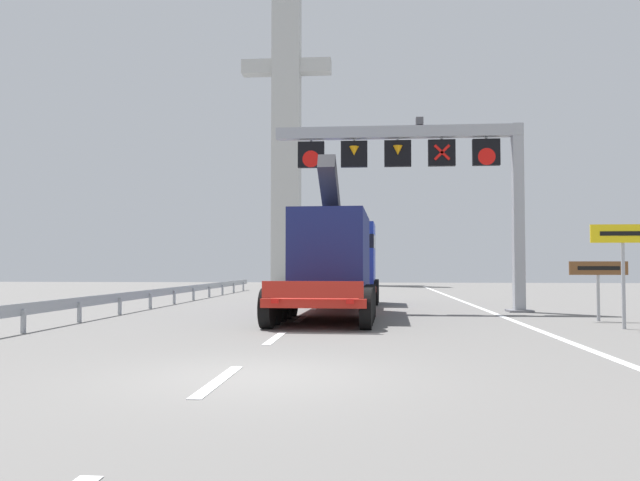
{
  "coord_description": "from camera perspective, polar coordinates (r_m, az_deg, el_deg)",
  "views": [
    {
      "loc": [
        1.76,
        -9.68,
        1.71
      ],
      "look_at": [
        -0.11,
        13.44,
        2.66
      ],
      "focal_mm": 35.17,
      "sensor_mm": 36.0,
      "label": 1
    }
  ],
  "objects": [
    {
      "name": "ground",
      "position": [
        9.99,
        -5.72,
        -12.19
      ],
      "size": [
        112.0,
        112.0,
        0.0
      ],
      "primitive_type": "plane",
      "color": "slate"
    },
    {
      "name": "overhead_lane_gantry",
      "position": [
        24.43,
        9.95,
        6.97
      ],
      "size": [
        9.64,
        0.9,
        7.39
      ],
      "color": "#9EA0A5",
      "rests_on": "ground"
    },
    {
      "name": "lane_markings",
      "position": [
        23.23,
        -0.98,
        -6.55
      ],
      "size": [
        0.2,
        41.35,
        0.01
      ],
      "color": "silver",
      "rests_on": "ground"
    },
    {
      "name": "tourist_info_sign_brown",
      "position": [
        21.36,
        23.99,
        -2.86
      ],
      "size": [
        1.77,
        0.15,
        1.86
      ],
      "color": "#9EA0A5",
      "rests_on": "ground"
    },
    {
      "name": "edge_line_right",
      "position": [
        22.2,
        16.26,
        -6.66
      ],
      "size": [
        0.2,
        63.0,
        0.01
      ],
      "primitive_type": "cube",
      "color": "silver",
      "rests_on": "ground"
    },
    {
      "name": "exit_sign_yellow",
      "position": [
        18.95,
        25.87,
        -0.65
      ],
      "size": [
        1.74,
        0.15,
        2.85
      ],
      "color": "#9EA0A5",
      "rests_on": "ground"
    },
    {
      "name": "guardrail_left",
      "position": [
        27.66,
        -14.19,
        -4.66
      ],
      "size": [
        0.13,
        36.98,
        0.76
      ],
      "color": "#999EA3",
      "rests_on": "ground"
    },
    {
      "name": "heavy_haul_truck_red",
      "position": [
        24.41,
        1.7,
        -1.69
      ],
      "size": [
        3.41,
        14.13,
        5.3
      ],
      "color": "red",
      "rests_on": "ground"
    },
    {
      "name": "bridge_pylon_distant",
      "position": [
        64.52,
        -3.06,
        12.22
      ],
      "size": [
        9.0,
        2.0,
        35.1
      ],
      "color": "#B7B7B2",
      "rests_on": "ground"
    }
  ]
}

